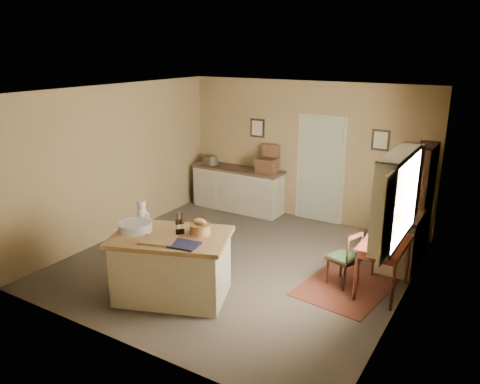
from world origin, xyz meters
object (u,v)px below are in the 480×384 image
at_px(desk_chair, 343,258).
at_px(shelving_unit, 422,201).
at_px(right_cabinet, 401,237).
at_px(work_island, 171,264).
at_px(writing_desk, 385,248).
at_px(sideboard, 238,188).

relative_size(desk_chair, shelving_unit, 0.45).
bearing_deg(shelving_unit, right_cabinet, -103.25).
xyz_separation_m(right_cabinet, shelving_unit, (0.15, 0.63, 0.45)).
xyz_separation_m(work_island, writing_desk, (2.43, 1.61, 0.19)).
relative_size(sideboard, shelving_unit, 1.08).
bearing_deg(sideboard, desk_chair, -33.98).
bearing_deg(desk_chair, shelving_unit, 86.89).
distance_m(sideboard, writing_desk, 4.05).
bearing_deg(desk_chair, work_island, -122.06).
height_order(desk_chair, right_cabinet, right_cabinet).
distance_m(sideboard, desk_chair, 3.62).
bearing_deg(sideboard, right_cabinet, -14.78).
distance_m(writing_desk, desk_chair, 0.61).
distance_m(work_island, right_cabinet, 3.58).
height_order(sideboard, desk_chair, sideboard).
xyz_separation_m(work_island, shelving_unit, (2.58, 3.26, 0.43)).
bearing_deg(right_cabinet, writing_desk, -89.99).
distance_m(desk_chair, shelving_unit, 1.92).
distance_m(right_cabinet, shelving_unit, 0.79).
height_order(sideboard, shelving_unit, shelving_unit).
bearing_deg(right_cabinet, desk_chair, -116.50).
height_order(work_island, shelving_unit, shelving_unit).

